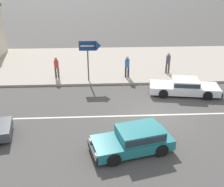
% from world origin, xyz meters
% --- Properties ---
extents(ground_plane, '(160.00, 160.00, 0.00)m').
position_xyz_m(ground_plane, '(0.00, 0.00, 0.00)').
color(ground_plane, '#4C4947').
extents(lane_centre_stripe, '(50.40, 0.14, 0.01)m').
position_xyz_m(lane_centre_stripe, '(0.00, 0.00, 0.00)').
color(lane_centre_stripe, silver).
rests_on(lane_centre_stripe, ground).
extents(kerb_strip, '(68.00, 10.00, 0.15)m').
position_xyz_m(kerb_strip, '(0.00, 9.54, 0.07)').
color(kerb_strip, '#ADA393').
rests_on(kerb_strip, ground).
extents(sedan_white_2, '(4.81, 2.30, 1.06)m').
position_xyz_m(sedan_white_2, '(2.47, 2.79, 0.53)').
color(sedan_white_2, white).
rests_on(sedan_white_2, ground).
extents(hatchback_teal_4, '(3.97, 2.44, 1.10)m').
position_xyz_m(hatchback_teal_4, '(-1.65, -3.14, 0.59)').
color(hatchback_teal_4, teal).
rests_on(hatchback_teal_4, ground).
extents(arrow_signboard, '(1.56, 0.76, 3.00)m').
position_xyz_m(arrow_signboard, '(-3.42, 5.20, 2.65)').
color(arrow_signboard, '#4C4C51').
rests_on(arrow_signboard, kerb_strip).
extents(pedestrian_mid_kerb, '(0.34, 0.34, 1.57)m').
position_xyz_m(pedestrian_mid_kerb, '(-6.42, 5.94, 1.06)').
color(pedestrian_mid_kerb, '#4C4238').
rests_on(pedestrian_mid_kerb, kerb_strip).
extents(pedestrian_by_shop, '(0.34, 0.34, 1.64)m').
position_xyz_m(pedestrian_by_shop, '(-1.08, 5.77, 1.11)').
color(pedestrian_by_shop, '#333338').
rests_on(pedestrian_by_shop, kerb_strip).
extents(pedestrian_far_end, '(0.34, 0.34, 1.66)m').
position_xyz_m(pedestrian_far_end, '(2.22, 6.47, 1.11)').
color(pedestrian_far_end, '#4C4238').
rests_on(pedestrian_far_end, kerb_strip).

